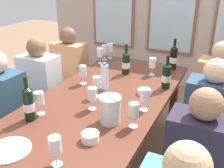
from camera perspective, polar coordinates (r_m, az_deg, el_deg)
dining_table at (r=2.14m, az=-2.48°, el=-5.06°), size 0.98×2.16×0.74m
white_plate_0 at (r=1.66m, az=-21.61°, el=-13.22°), size 0.26×0.26×0.01m
metal_pitcher at (r=1.76m, az=-0.42°, el=-5.58°), size 0.16×0.16×0.19m
wine_bottle_0 at (r=2.79m, az=13.28°, el=5.62°), size 0.08×0.08×0.32m
wine_bottle_1 at (r=2.31m, az=11.81°, el=1.74°), size 0.08×0.08×0.30m
wine_bottle_2 at (r=2.59m, az=3.07°, el=4.62°), size 0.08×0.08×0.30m
wine_bottle_3 at (r=1.87m, az=-17.77°, el=-4.09°), size 0.08×0.08×0.32m
tasting_bowl_0 at (r=2.20m, az=7.03°, el=-1.66°), size 0.11×0.11×0.04m
tasting_bowl_1 at (r=1.62m, az=-4.77°, el=-11.43°), size 0.11×0.11×0.05m
water_bottle at (r=2.25m, az=-1.61°, el=1.59°), size 0.06×0.06×0.24m
wine_glass_0 at (r=1.92m, az=-4.40°, el=-2.38°), size 0.07×0.07×0.17m
wine_glass_1 at (r=2.59m, az=8.83°, el=4.53°), size 0.07×0.07×0.17m
wine_glass_2 at (r=1.91m, az=7.12°, el=-2.49°), size 0.07×0.07×0.17m
wine_glass_3 at (r=1.42m, az=-12.29°, el=-13.19°), size 0.07×0.07×0.17m
wine_glass_4 at (r=3.01m, az=-1.62°, el=7.53°), size 0.07×0.07×0.17m
wine_glass_5 at (r=3.07m, az=-0.45°, el=7.84°), size 0.07×0.07×0.17m
wine_glass_6 at (r=1.92m, az=-15.62°, el=-3.16°), size 0.07×0.07×0.17m
wine_glass_7 at (r=1.71m, az=4.78°, el=-5.80°), size 0.07×0.07×0.17m
wine_glass_8 at (r=2.11m, az=-3.30°, el=0.16°), size 0.07×0.07×0.17m
wine_glass_9 at (r=2.36m, az=-6.41°, el=2.78°), size 0.07×0.07×0.17m
wine_glass_10 at (r=2.89m, az=-2.61°, el=6.82°), size 0.07×0.07×0.17m
seated_person_2 at (r=2.50m, az=-22.23°, el=-6.27°), size 0.38×0.24×1.11m
seated_person_4 at (r=3.18m, az=-8.99°, el=1.77°), size 0.38×0.24×1.11m
seated_person_5 at (r=2.76m, az=21.40°, el=-3.17°), size 0.38×0.24×1.11m
seated_person_6 at (r=2.80m, az=-15.08°, el=-1.95°), size 0.38×0.24×1.11m
seated_person_7 at (r=2.28m, az=20.01°, el=-8.83°), size 0.38×0.24×1.11m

